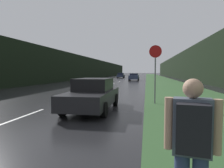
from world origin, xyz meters
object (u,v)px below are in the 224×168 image
object	(u,v)px
stop_sign	(155,69)
car_passing_far	(134,77)
car_passing_near	(93,94)
car_oncoming	(121,75)
hitchhiker_with_backpack	(192,145)

from	to	relation	value
stop_sign	car_passing_far	size ratio (longest dim) A/B	0.69
car_passing_near	car_oncoming	distance (m)	46.60
car_passing_far	car_passing_near	bearing A→B (deg)	90.00
stop_sign	car_oncoming	xyz separation A→B (m)	(-7.44, 44.16, -1.18)
hitchhiker_with_backpack	car_oncoming	size ratio (longest dim) A/B	0.37
car_passing_far	hitchhiker_with_backpack	bearing A→B (deg)	94.42
stop_sign	car_passing_near	xyz separation A→B (m)	(-2.84, -2.21, -1.19)
stop_sign	hitchhiker_with_backpack	size ratio (longest dim) A/B	1.89
hitchhiker_with_backpack	car_passing_near	distance (m)	7.13
car_passing_far	car_oncoming	xyz separation A→B (m)	(-4.60, 15.94, -0.02)
stop_sign	hitchhiker_with_backpack	xyz separation A→B (m)	(0.01, -8.74, -0.94)
car_passing_far	car_oncoming	size ratio (longest dim) A/B	1.00
car_passing_near	car_passing_far	bearing A→B (deg)	-90.00
car_passing_near	car_oncoming	xyz separation A→B (m)	(-4.60, 46.37, 0.01)
hitchhiker_with_backpack	car_passing_near	xyz separation A→B (m)	(-2.86, 6.53, -0.25)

